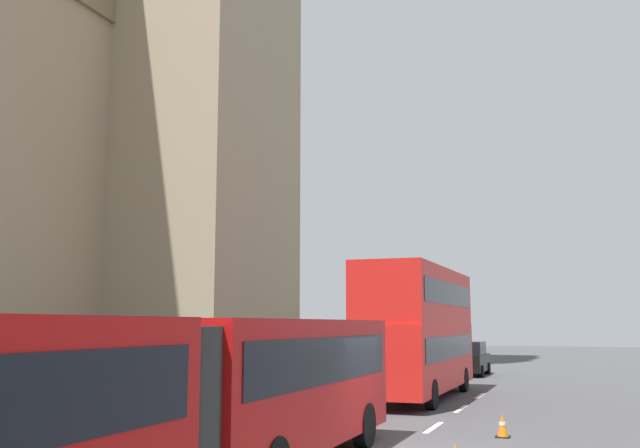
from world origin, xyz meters
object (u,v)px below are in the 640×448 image
(articulated_bus, at_px, (139,399))
(double_decker_bus, at_px, (419,327))
(sedan_lead, at_px, (469,359))
(traffic_cone_east, at_px, (502,426))

(articulated_bus, xyz_separation_m, double_decker_bus, (18.33, 0.00, 0.96))
(articulated_bus, distance_m, sedan_lead, 31.43)
(sedan_lead, height_order, traffic_cone_east, sedan_lead)
(articulated_bus, bearing_deg, sedan_lead, 0.19)
(sedan_lead, bearing_deg, double_decker_bus, -179.55)
(double_decker_bus, height_order, traffic_cone_east, double_decker_bus)
(articulated_bus, bearing_deg, traffic_cone_east, -21.69)
(articulated_bus, relative_size, traffic_cone_east, 30.43)
(articulated_bus, bearing_deg, double_decker_bus, 0.01)
(sedan_lead, bearing_deg, articulated_bus, -179.81)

